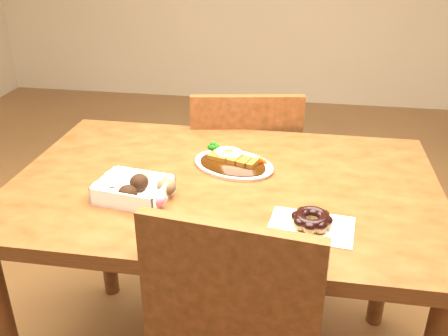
% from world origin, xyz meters
% --- Properties ---
extents(table, '(1.20, 0.80, 0.75)m').
position_xyz_m(table, '(0.00, 0.00, 0.65)').
color(table, '#44240D').
rests_on(table, ground).
extents(chair_far, '(0.49, 0.49, 0.87)m').
position_xyz_m(chair_far, '(-0.01, 0.54, 0.48)').
color(chair_far, '#44240D').
rests_on(chair_far, ground).
extents(katsu_curry_plate, '(0.30, 0.26, 0.05)m').
position_xyz_m(katsu_curry_plate, '(0.01, 0.10, 0.76)').
color(katsu_curry_plate, white).
rests_on(katsu_curry_plate, table).
extents(donut_box, '(0.22, 0.17, 0.05)m').
position_xyz_m(donut_box, '(-0.22, -0.14, 0.78)').
color(donut_box, white).
rests_on(donut_box, table).
extents(pon_de_ring, '(0.22, 0.16, 0.04)m').
position_xyz_m(pon_de_ring, '(0.25, -0.20, 0.77)').
color(pon_de_ring, silver).
rests_on(pon_de_ring, table).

